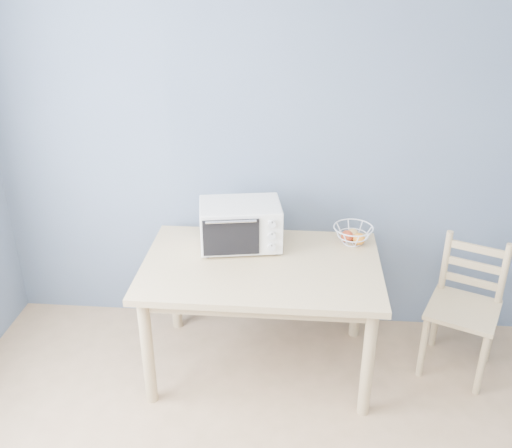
# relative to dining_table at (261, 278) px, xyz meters

# --- Properties ---
(room) EXTENTS (4.01, 4.51, 2.61)m
(room) POSITION_rel_dining_table_xyz_m (0.19, -1.70, 0.65)
(room) COLOR tan
(room) RESTS_ON ground
(dining_table) EXTENTS (1.40, 0.90, 0.75)m
(dining_table) POSITION_rel_dining_table_xyz_m (0.00, 0.00, 0.00)
(dining_table) COLOR tan
(dining_table) RESTS_ON ground
(toaster_oven) EXTENTS (0.54, 0.43, 0.29)m
(toaster_oven) POSITION_rel_dining_table_xyz_m (-0.16, 0.20, 0.25)
(toaster_oven) COLOR silver
(toaster_oven) RESTS_ON dining_table
(fruit_basket) EXTENTS (0.30, 0.30, 0.11)m
(fruit_basket) POSITION_rel_dining_table_xyz_m (0.55, 0.30, 0.16)
(fruit_basket) COLOR silver
(fruit_basket) RESTS_ON dining_table
(dining_chair) EXTENTS (0.53, 0.53, 0.86)m
(dining_chair) POSITION_rel_dining_table_xyz_m (1.24, 0.11, -0.23)
(dining_chair) COLOR tan
(dining_chair) RESTS_ON ground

